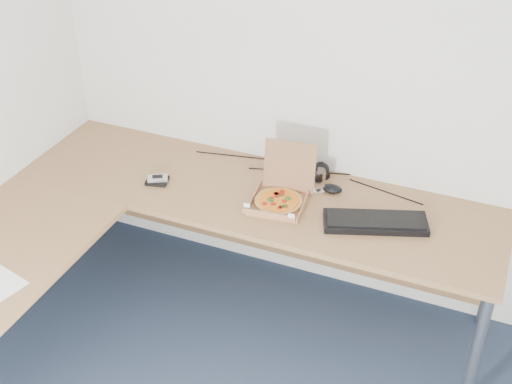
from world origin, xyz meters
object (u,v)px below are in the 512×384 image
at_px(desk, 160,229).
at_px(keyboard, 375,222).
at_px(wallet, 157,181).
at_px(pizza_box, 280,198).
at_px(drinking_glass, 319,180).

relative_size(desk, keyboard, 5.10).
xyz_separation_m(keyboard, wallet, (-1.14, -0.07, -0.01)).
height_order(pizza_box, wallet, pizza_box).
distance_m(drinking_glass, wallet, 0.84).
height_order(pizza_box, keyboard, pizza_box).
xyz_separation_m(desk, wallet, (-0.19, 0.32, 0.04)).
relative_size(drinking_glass, wallet, 1.07).
relative_size(pizza_box, keyboard, 0.63).
relative_size(desk, pizza_box, 8.11).
distance_m(desk, pizza_box, 0.61).
height_order(pizza_box, drinking_glass, pizza_box).
bearing_deg(pizza_box, drinking_glass, 47.00).
relative_size(drinking_glass, keyboard, 0.24).
relative_size(pizza_box, wallet, 2.82).
height_order(desk, drinking_glass, drinking_glass).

